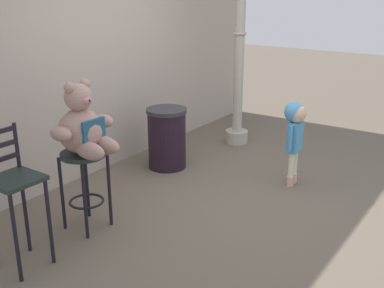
# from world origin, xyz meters

# --- Properties ---
(ground_plane) EXTENTS (24.00, 24.00, 0.00)m
(ground_plane) POSITION_xyz_m (0.00, 0.00, 0.00)
(ground_plane) COLOR brown
(building_wall) EXTENTS (6.56, 0.30, 3.30)m
(building_wall) POSITION_xyz_m (0.00, 1.86, 1.65)
(building_wall) COLOR #AE9F93
(building_wall) RESTS_ON ground_plane
(bar_stool_with_teddy) EXTENTS (0.41, 0.41, 0.76)m
(bar_stool_with_teddy) POSITION_xyz_m (-1.26, 0.75, 0.55)
(bar_stool_with_teddy) COLOR #1E2926
(bar_stool_with_teddy) RESTS_ON ground_plane
(teddy_bear) EXTENTS (0.64, 0.57, 0.66)m
(teddy_bear) POSITION_xyz_m (-1.26, 0.72, 1.00)
(teddy_bear) COLOR #A47E73
(teddy_bear) RESTS_ON bar_stool_with_teddy
(child_walking) EXTENTS (0.31, 0.25, 0.98)m
(child_walking) POSITION_xyz_m (0.80, -0.43, 0.71)
(child_walking) COLOR #DAAB8F
(child_walking) RESTS_ON ground_plane
(trash_bin) EXTENTS (0.50, 0.50, 0.76)m
(trash_bin) POSITION_xyz_m (0.40, 1.08, 0.38)
(trash_bin) COLOR black
(trash_bin) RESTS_ON ground_plane
(lamppost) EXTENTS (0.32, 0.32, 2.70)m
(lamppost) POSITION_xyz_m (1.74, 0.84, 1.06)
(lamppost) COLOR #AAA494
(lamppost) RESTS_ON ground_plane
(bar_chair_empty) EXTENTS (0.37, 0.37, 1.16)m
(bar_chair_empty) POSITION_xyz_m (-2.01, 0.72, 0.68)
(bar_chair_empty) COLOR #1E2926
(bar_chair_empty) RESTS_ON ground_plane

